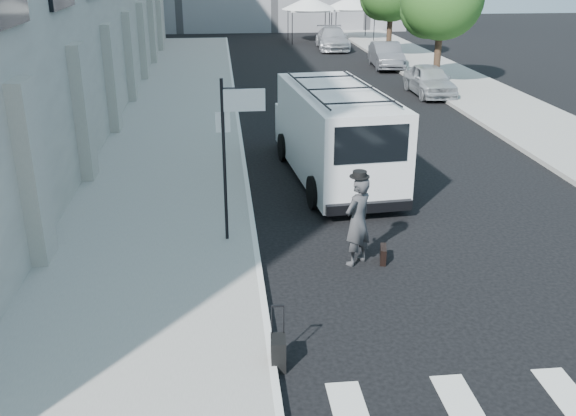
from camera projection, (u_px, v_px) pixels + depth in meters
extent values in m
plane|color=black|center=(377.00, 313.00, 11.41)|extent=(120.00, 120.00, 0.00)
cube|color=gray|center=(180.00, 112.00, 25.76)|extent=(4.50, 48.00, 0.15)
cube|color=gray|center=(463.00, 86.00, 30.76)|extent=(4.00, 56.00, 0.15)
cylinder|color=black|center=(224.00, 162.00, 13.42)|extent=(0.07, 0.07, 3.50)
cube|color=white|center=(223.00, 122.00, 13.12)|extent=(0.30, 0.03, 0.42)
cube|color=white|center=(244.00, 100.00, 12.98)|extent=(0.85, 0.06, 0.45)
cylinder|color=black|center=(437.00, 58.00, 30.14)|extent=(0.32, 0.32, 2.80)
sphere|color=#1A4C18|center=(429.00, 10.00, 29.86)|extent=(2.66, 2.66, 2.66)
cylinder|color=black|center=(389.00, 36.00, 38.46)|extent=(0.32, 0.32, 2.80)
cylinder|color=black|center=(292.00, 29.00, 45.11)|extent=(0.06, 0.06, 2.20)
cylinder|color=black|center=(331.00, 28.00, 45.38)|extent=(0.06, 0.06, 2.20)
cylinder|color=black|center=(288.00, 25.00, 47.69)|extent=(0.06, 0.06, 2.20)
cylinder|color=black|center=(325.00, 24.00, 47.97)|extent=(0.06, 0.06, 2.20)
cube|color=white|center=(309.00, 10.00, 46.11)|extent=(3.00, 3.00, 0.12)
cone|color=white|center=(309.00, 3.00, 45.93)|extent=(4.00, 4.00, 0.90)
cylinder|color=black|center=(336.00, 27.00, 45.88)|extent=(0.06, 0.06, 2.20)
cylinder|color=black|center=(374.00, 27.00, 46.16)|extent=(0.06, 0.06, 2.20)
cylinder|color=black|center=(329.00, 23.00, 48.47)|extent=(0.06, 0.06, 2.20)
cylinder|color=black|center=(366.00, 23.00, 48.75)|extent=(0.06, 0.06, 2.20)
cube|color=white|center=(352.00, 9.00, 46.89)|extent=(3.00, 3.00, 0.12)
cone|color=white|center=(352.00, 2.00, 46.71)|extent=(4.00, 4.00, 0.90)
imported|color=#373739|center=(358.00, 221.00, 12.92)|extent=(0.82, 0.78, 1.88)
cube|color=black|center=(383.00, 254.00, 13.26)|extent=(0.21, 0.46, 0.34)
cube|color=black|center=(278.00, 353.00, 9.81)|extent=(0.25, 0.37, 0.53)
cylinder|color=black|center=(272.00, 320.00, 9.78)|extent=(0.02, 0.02, 0.50)
cylinder|color=black|center=(284.00, 320.00, 9.79)|extent=(0.02, 0.02, 0.50)
cube|color=black|center=(278.00, 306.00, 9.69)|extent=(0.20, 0.04, 0.03)
cube|color=white|center=(337.00, 133.00, 17.65)|extent=(2.74, 6.17, 2.33)
cube|color=white|center=(310.00, 123.00, 20.84)|extent=(2.19, 1.18, 1.22)
cube|color=black|center=(371.00, 144.00, 14.74)|extent=(1.78, 0.24, 0.89)
cylinder|color=black|center=(285.00, 147.00, 19.74)|extent=(0.38, 0.87, 0.84)
cylinder|color=black|center=(351.00, 144.00, 20.12)|extent=(0.38, 0.87, 0.84)
cylinder|color=black|center=(316.00, 192.00, 15.99)|extent=(0.38, 0.87, 0.84)
cylinder|color=black|center=(396.00, 187.00, 16.37)|extent=(0.38, 0.87, 0.84)
imported|color=#ABAEB3|center=(430.00, 80.00, 28.90)|extent=(1.62, 4.02, 1.37)
imported|color=#595A60|center=(386.00, 55.00, 35.91)|extent=(1.79, 4.32, 1.39)
imported|color=#A5A8AE|center=(332.00, 39.00, 42.91)|extent=(2.28, 5.00, 1.42)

